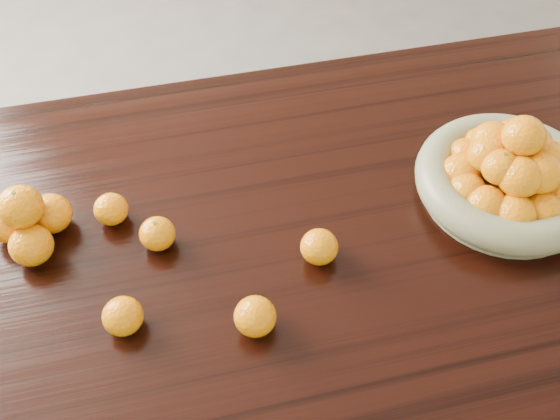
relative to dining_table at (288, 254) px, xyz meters
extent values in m
plane|color=#5B5956|center=(0.00, 0.00, -0.66)|extent=(5.00, 5.00, 0.00)
cube|color=black|center=(0.00, 0.00, 0.07)|extent=(2.00, 1.00, 0.04)
cube|color=black|center=(0.93, 0.43, -0.31)|extent=(0.08, 0.08, 0.71)
cylinder|color=gray|center=(0.44, -0.02, 0.10)|extent=(0.33, 0.33, 0.02)
torus|color=gray|center=(0.44, -0.02, 0.13)|extent=(0.37, 0.37, 0.07)
ellipsoid|color=orange|center=(0.54, 0.00, 0.15)|extent=(0.08, 0.08, 0.08)
ellipsoid|color=orange|center=(0.52, 0.05, 0.14)|extent=(0.08, 0.08, 0.07)
ellipsoid|color=orange|center=(0.48, 0.07, 0.15)|extent=(0.08, 0.08, 0.08)
ellipsoid|color=orange|center=(0.43, 0.08, 0.14)|extent=(0.08, 0.08, 0.07)
ellipsoid|color=orange|center=(0.38, 0.06, 0.14)|extent=(0.07, 0.07, 0.07)
ellipsoid|color=orange|center=(0.35, 0.01, 0.14)|extent=(0.08, 0.08, 0.08)
ellipsoid|color=orange|center=(0.35, -0.03, 0.14)|extent=(0.08, 0.08, 0.07)
ellipsoid|color=orange|center=(0.36, -0.08, 0.14)|extent=(0.08, 0.08, 0.08)
ellipsoid|color=orange|center=(0.41, -0.11, 0.14)|extent=(0.08, 0.08, 0.08)
ellipsoid|color=orange|center=(0.46, -0.11, 0.14)|extent=(0.08, 0.08, 0.07)
ellipsoid|color=orange|center=(0.51, -0.09, 0.14)|extent=(0.07, 0.07, 0.07)
ellipsoid|color=orange|center=(0.45, -0.02, 0.14)|extent=(0.08, 0.08, 0.07)
ellipsoid|color=orange|center=(0.49, 0.01, 0.20)|extent=(0.08, 0.08, 0.07)
ellipsoid|color=orange|center=(0.46, 0.03, 0.20)|extent=(0.08, 0.08, 0.07)
ellipsoid|color=orange|center=(0.41, 0.03, 0.20)|extent=(0.08, 0.08, 0.08)
ellipsoid|color=orange|center=(0.39, 0.00, 0.20)|extent=(0.08, 0.08, 0.07)
ellipsoid|color=orange|center=(0.40, -0.04, 0.20)|extent=(0.07, 0.07, 0.07)
ellipsoid|color=orange|center=(0.42, -0.07, 0.20)|extent=(0.08, 0.08, 0.08)
ellipsoid|color=orange|center=(0.47, -0.06, 0.19)|extent=(0.09, 0.09, 0.08)
ellipsoid|color=orange|center=(0.49, -0.03, 0.20)|extent=(0.08, 0.08, 0.07)
ellipsoid|color=orange|center=(0.44, -0.01, 0.25)|extent=(0.08, 0.08, 0.08)
ellipsoid|color=orange|center=(-0.48, 0.04, 0.13)|extent=(0.08, 0.08, 0.07)
ellipsoid|color=orange|center=(-0.44, 0.11, 0.13)|extent=(0.08, 0.08, 0.07)
ellipsoid|color=orange|center=(-0.52, 0.10, 0.13)|extent=(0.08, 0.08, 0.07)
ellipsoid|color=orange|center=(-0.48, 0.08, 0.19)|extent=(0.08, 0.08, 0.08)
ellipsoid|color=orange|center=(-0.25, 0.02, 0.12)|extent=(0.07, 0.07, 0.06)
ellipsoid|color=orange|center=(-0.32, -0.15, 0.12)|extent=(0.07, 0.07, 0.06)
ellipsoid|color=orange|center=(0.04, -0.08, 0.12)|extent=(0.07, 0.07, 0.07)
ellipsoid|color=orange|center=(-0.33, 0.10, 0.12)|extent=(0.07, 0.07, 0.06)
ellipsoid|color=orange|center=(-0.11, -0.20, 0.12)|extent=(0.07, 0.07, 0.07)
camera|label=1|loc=(-0.19, -0.74, 1.03)|focal=40.00mm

